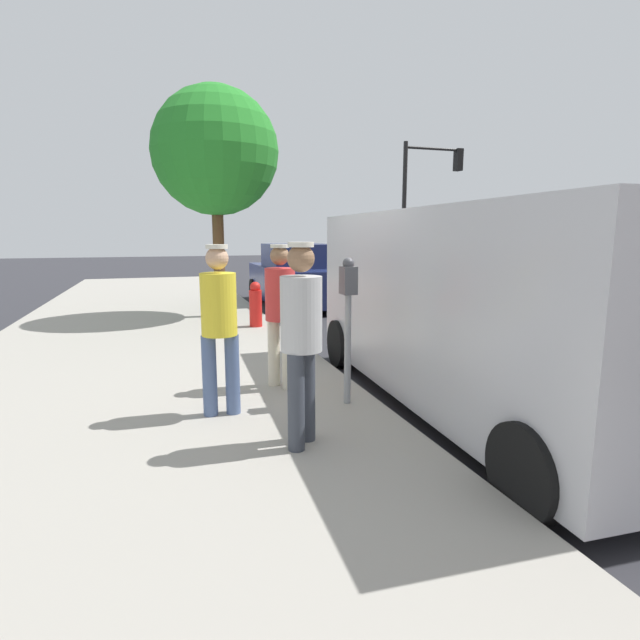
{
  "coord_description": "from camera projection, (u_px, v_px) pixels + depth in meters",
  "views": [
    {
      "loc": [
        3.15,
        5.49,
        1.9
      ],
      "look_at": [
        1.65,
        0.79,
        1.05
      ],
      "focal_mm": 28.02,
      "sensor_mm": 36.0,
      "label": 1
    }
  ],
  "objects": [
    {
      "name": "parking_meter_near",
      "position": [
        348.0,
        306.0,
        5.08
      ],
      "size": [
        0.14,
        0.18,
        1.52
      ],
      "color": "gray",
      "rests_on": "sidewalk_slab"
    },
    {
      "name": "street_tree",
      "position": [
        215.0,
        152.0,
        10.28
      ],
      "size": [
        2.6,
        2.6,
        4.73
      ],
      "color": "brown",
      "rests_on": "sidewalk_slab"
    },
    {
      "name": "pedestrian_in_gray",
      "position": [
        301.0,
        332.0,
        4.05
      ],
      "size": [
        0.34,
        0.34,
        1.69
      ],
      "color": "#383D47",
      "rests_on": "sidewalk_slab"
    },
    {
      "name": "parked_sedan_behind",
      "position": [
        297.0,
        278.0,
        13.35
      ],
      "size": [
        1.98,
        4.42,
        1.65
      ],
      "color": "navy",
      "rests_on": "ground"
    },
    {
      "name": "parked_van",
      "position": [
        482.0,
        304.0,
        5.4
      ],
      "size": [
        2.31,
        5.28,
        2.15
      ],
      "color": "#BCBCC1",
      "rests_on": "ground"
    },
    {
      "name": "ground_plane",
      "position": [
        423.0,
        384.0,
        6.43
      ],
      "size": [
        80.0,
        80.0,
        0.0
      ],
      "primitive_type": "plane",
      "color": "#2D2D33"
    },
    {
      "name": "sidewalk_slab",
      "position": [
        134.0,
        406.0,
        5.36
      ],
      "size": [
        5.0,
        32.0,
        0.15
      ],
      "primitive_type": "cube",
      "color": "#9E998E",
      "rests_on": "ground"
    },
    {
      "name": "pedestrian_in_red",
      "position": [
        280.0,
        307.0,
        5.65
      ],
      "size": [
        0.34,
        0.34,
        1.64
      ],
      "color": "beige",
      "rests_on": "sidewalk_slab"
    },
    {
      "name": "pedestrian_in_yellow",
      "position": [
        219.0,
        320.0,
        4.76
      ],
      "size": [
        0.36,
        0.34,
        1.66
      ],
      "color": "#4C608C",
      "rests_on": "sidewalk_slab"
    },
    {
      "name": "fire_hydrant",
      "position": [
        256.0,
        305.0,
        9.53
      ],
      "size": [
        0.24,
        0.24,
        0.86
      ],
      "color": "red",
      "rests_on": "sidewalk_slab"
    },
    {
      "name": "traffic_light_corner",
      "position": [
        425.0,
        190.0,
        18.51
      ],
      "size": [
        2.48,
        0.42,
        5.2
      ],
      "color": "black",
      "rests_on": "ground"
    }
  ]
}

